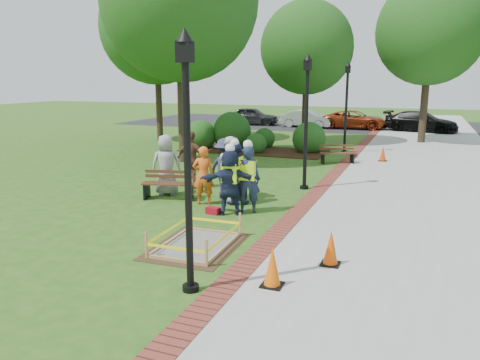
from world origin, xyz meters
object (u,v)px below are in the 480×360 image
at_px(cone_front, 272,268).
at_px(lamp_near, 187,145).
at_px(wet_concrete_pad, 196,236).
at_px(hivis_worker_c, 235,172).
at_px(hivis_worker_b, 248,177).
at_px(bench_near, 169,190).
at_px(hivis_worker_a, 230,180).

height_order(cone_front, lamp_near, lamp_near).
distance_m(wet_concrete_pad, hivis_worker_c, 3.65).
bearing_deg(hivis_worker_b, bench_near, 169.76).
bearing_deg(cone_front, wet_concrete_pad, 148.41).
relative_size(lamp_near, hivis_worker_a, 2.27).
distance_m(bench_near, lamp_near, 6.64).
bearing_deg(lamp_near, wet_concrete_pad, 113.96).
relative_size(bench_near, hivis_worker_c, 0.86).
relative_size(wet_concrete_pad, hivis_worker_b, 1.21).
bearing_deg(wet_concrete_pad, hivis_worker_a, 96.06).
xyz_separation_m(bench_near, hivis_worker_a, (2.30, -0.78, 0.67)).
bearing_deg(hivis_worker_a, hivis_worker_b, 38.31).
relative_size(wet_concrete_pad, bench_near, 1.46).
relative_size(bench_near, lamp_near, 0.38).
height_order(wet_concrete_pad, hivis_worker_a, hivis_worker_a).
bearing_deg(wet_concrete_pad, hivis_worker_b, 87.77).
height_order(bench_near, hivis_worker_c, hivis_worker_c).
height_order(bench_near, hivis_worker_b, hivis_worker_b).
bearing_deg(hivis_worker_c, bench_near, -173.50).
relative_size(bench_near, hivis_worker_a, 0.86).
height_order(lamp_near, hivis_worker_a, lamp_near).
distance_m(bench_near, cone_front, 6.55).
distance_m(wet_concrete_pad, hivis_worker_b, 2.92).
bearing_deg(wet_concrete_pad, hivis_worker_c, 98.83).
xyz_separation_m(bench_near, hivis_worker_b, (2.68, -0.48, 0.70)).
bearing_deg(lamp_near, cone_front, 27.27).
bearing_deg(hivis_worker_b, cone_front, -64.22).
relative_size(wet_concrete_pad, hivis_worker_c, 1.26).
relative_size(lamp_near, hivis_worker_c, 2.28).
distance_m(wet_concrete_pad, cone_front, 2.46).
height_order(hivis_worker_b, hivis_worker_c, hivis_worker_b).
bearing_deg(wet_concrete_pad, bench_near, 127.86).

